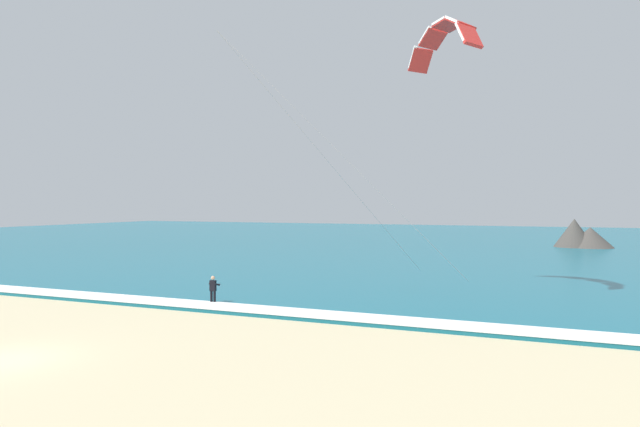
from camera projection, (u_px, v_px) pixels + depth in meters
The scene contains 7 objects.
ground_plane at pixel (4, 361), 20.89m from camera, with size 200.00×200.00×0.00m, color #C6B78E.
sea at pixel (424, 241), 85.99m from camera, with size 200.00×120.00×0.20m, color #146075.
surf_foam at pixel (191, 304), 31.54m from camera, with size 200.00×2.05×0.04m, color white.
surfboard at pixel (213, 306), 32.06m from camera, with size 0.55×1.43×0.09m.
kitesurfer at pixel (213, 289), 32.06m from camera, with size 0.55×0.54×1.69m.
kite_primary at pixel (444, 38), 36.16m from camera, with size 13.76×12.06×16.10m.
headland_right at pixel (582, 236), 72.23m from camera, with size 7.42×5.99×3.78m.
Camera 1 is at (18.65, -14.74, 5.76)m, focal length 32.21 mm.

